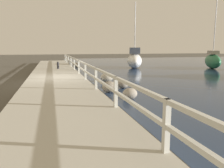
{
  "coord_description": "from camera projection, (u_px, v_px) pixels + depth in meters",
  "views": [
    {
      "loc": [
        -0.25,
        -13.38,
        2.08
      ],
      "look_at": [
        2.53,
        -3.38,
        0.36
      ],
      "focal_mm": 35.0,
      "sensor_mm": 36.0,
      "label": 1
    }
  ],
  "objects": [
    {
      "name": "mooring_bollard",
      "position": [
        58.0,
        65.0,
        18.3
      ],
      "size": [
        0.17,
        0.17,
        0.6
      ],
      "color": "black",
      "rests_on": "dock_walkway"
    },
    {
      "name": "boulder_mid_strip",
      "position": [
        109.0,
        87.0,
        10.29
      ],
      "size": [
        0.71,
        0.64,
        0.53
      ],
      "color": "slate",
      "rests_on": "ground"
    },
    {
      "name": "boulder_downstream",
      "position": [
        107.0,
        77.0,
        13.46
      ],
      "size": [
        0.77,
        0.69,
        0.58
      ],
      "color": "gray",
      "rests_on": "ground"
    },
    {
      "name": "sailboat_green",
      "position": [
        213.0,
        60.0,
        22.23
      ],
      "size": [
        2.72,
        4.33,
        7.49
      ],
      "rotation": [
        0.0,
        0.0,
        -0.43
      ],
      "color": "#236B42",
      "rests_on": "water_surface"
    },
    {
      "name": "boulder_near_dock",
      "position": [
        76.0,
        65.0,
        24.24
      ],
      "size": [
        0.62,
        0.55,
        0.46
      ],
      "color": "gray",
      "rests_on": "ground"
    },
    {
      "name": "railing",
      "position": [
        82.0,
        66.0,
        13.37
      ],
      "size": [
        0.1,
        32.5,
        0.92
      ],
      "color": "beige",
      "rests_on": "dock_walkway"
    },
    {
      "name": "boulder_far_strip",
      "position": [
        123.0,
        84.0,
        11.36
      ],
      "size": [
        0.6,
        0.54,
        0.45
      ],
      "color": "gray",
      "rests_on": "ground"
    },
    {
      "name": "boulder_water_edge",
      "position": [
        130.0,
        94.0,
        8.94
      ],
      "size": [
        0.61,
        0.55,
        0.46
      ],
      "color": "gray",
      "rests_on": "ground"
    },
    {
      "name": "ground_plane",
      "position": [
        57.0,
        83.0,
        13.13
      ],
      "size": [
        120.0,
        120.0,
        0.0
      ],
      "primitive_type": "plane",
      "color": "#4C473D"
    },
    {
      "name": "dock_walkway",
      "position": [
        56.0,
        80.0,
        13.1
      ],
      "size": [
        3.28,
        36.0,
        0.35
      ],
      "color": "#B2AD9E",
      "rests_on": "ground"
    },
    {
      "name": "sailboat_white",
      "position": [
        135.0,
        60.0,
        22.69
      ],
      "size": [
        2.82,
        4.5,
        6.61
      ],
      "rotation": [
        0.0,
        0.0,
        -0.34
      ],
      "color": "white",
      "rests_on": "water_surface"
    }
  ]
}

